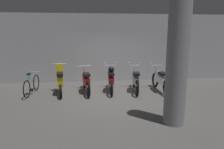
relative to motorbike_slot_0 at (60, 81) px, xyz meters
The scene contains 9 objects.
ground_plane 2.19m from the motorbike_slot_0, 14.67° to the right, with size 80.00×80.00×0.00m, color #565451.
back_wall 3.17m from the motorbike_slot_0, 45.82° to the left, with size 16.00×0.30×3.32m, color #ADADB2.
motorbike_slot_0 is the anchor object (origin of this frame).
motorbike_slot_1 1.03m from the motorbike_slot_0, ahead, with size 0.56×1.95×1.03m.
motorbike_slot_2 2.06m from the motorbike_slot_0, ahead, with size 0.59×1.95×1.15m.
motorbike_slot_3 3.09m from the motorbike_slot_0, ahead, with size 0.58×1.94×1.15m.
motorbike_slot_4 4.12m from the motorbike_slot_0, ahead, with size 0.59×1.95×1.15m.
bicycle 1.16m from the motorbike_slot_0, behind, with size 0.50×1.73×0.89m.
support_pillar 4.76m from the motorbike_slot_0, 42.52° to the right, with size 0.56×0.56×3.32m, color gray.
Camera 1 is at (-0.92, -7.51, 2.42)m, focal length 32.45 mm.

